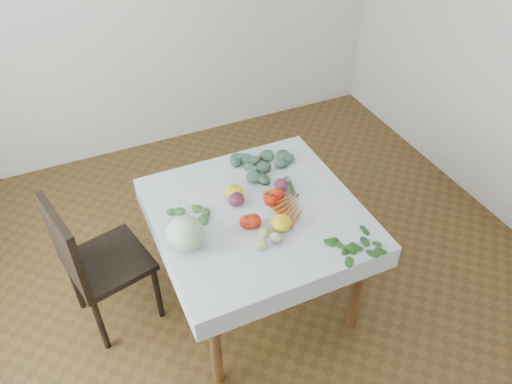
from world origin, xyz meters
TOP-DOWN VIEW (x-y plane):
  - ground at (0.00, 0.00)m, footprint 4.00×4.00m
  - table at (0.00, 0.00)m, footprint 1.00×1.00m
  - tablecloth at (0.00, 0.00)m, footprint 1.12×1.12m
  - chair at (-0.92, 0.23)m, footprint 0.52×0.52m
  - cabbage at (-0.44, -0.09)m, footprint 0.25×0.25m
  - tomato_a at (0.14, 0.05)m, footprint 0.10×0.10m
  - tomato_b at (0.09, 0.02)m, footprint 0.08×0.08m
  - tomato_c at (-0.10, -0.09)m, footprint 0.10×0.10m
  - tomato_d at (-0.07, -0.10)m, footprint 0.12×0.12m
  - heirloom_back at (-0.07, 0.17)m, footprint 0.12×0.12m
  - heirloom_front at (0.06, -0.18)m, footprint 0.15×0.15m
  - onion_a at (-0.08, 0.10)m, footprint 0.11×0.11m
  - onion_b at (0.20, 0.11)m, footprint 0.10×0.10m
  - tomatillo_cluster at (-0.04, -0.23)m, footprint 0.13×0.11m
  - carrot_bunch at (0.17, -0.02)m, footprint 0.19×0.33m
  - kale_bunch at (0.21, 0.34)m, footprint 0.38×0.28m
  - basil_bunch at (0.34, -0.45)m, footprint 0.28×0.23m
  - dill_bunch at (-0.36, 0.10)m, footprint 0.24×0.18m

SIDE VIEW (x-z plane):
  - ground at x=0.00m, z-range 0.00..0.00m
  - chair at x=-0.92m, z-range 0.07..1.02m
  - table at x=0.00m, z-range 0.28..1.03m
  - tablecloth at x=0.00m, z-range 0.75..0.76m
  - basil_bunch at x=0.34m, z-range 0.76..0.77m
  - dill_bunch at x=-0.36m, z-range 0.76..0.78m
  - carrot_bunch at x=0.17m, z-range 0.76..0.78m
  - kale_bunch at x=0.21m, z-range 0.76..0.80m
  - tomatillo_cluster at x=-0.04m, z-range 0.76..0.80m
  - tomato_b at x=0.09m, z-range 0.76..0.82m
  - onion_b at x=0.20m, z-range 0.76..0.83m
  - tomato_a at x=0.14m, z-range 0.76..0.83m
  - tomato_c at x=-0.10m, z-range 0.76..0.83m
  - heirloom_back at x=-0.07m, z-range 0.76..0.83m
  - onion_a at x=-0.08m, z-range 0.76..0.83m
  - tomato_d at x=-0.07m, z-range 0.76..0.83m
  - heirloom_front at x=0.06m, z-range 0.76..0.84m
  - cabbage at x=-0.44m, z-range 0.76..0.93m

